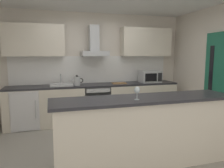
# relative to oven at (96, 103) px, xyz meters

# --- Properties ---
(ground) EXTENTS (5.58, 4.64, 0.02)m
(ground) POSITION_rel_oven_xyz_m (0.01, -1.47, -0.47)
(ground) COLOR gray
(wall_back) EXTENTS (5.58, 0.12, 2.60)m
(wall_back) POSITION_rel_oven_xyz_m (0.01, 0.41, 0.84)
(wall_back) COLOR silver
(wall_back) RESTS_ON ground
(backsplash_tile) EXTENTS (3.89, 0.02, 0.66)m
(backsplash_tile) POSITION_rel_oven_xyz_m (0.01, 0.33, 0.77)
(backsplash_tile) COLOR white
(counter_back) EXTENTS (4.03, 0.60, 0.90)m
(counter_back) POSITION_rel_oven_xyz_m (0.01, 0.03, -0.01)
(counter_back) COLOR beige
(counter_back) RESTS_ON ground
(counter_island) EXTENTS (2.66, 0.64, 1.00)m
(counter_island) POSITION_rel_oven_xyz_m (0.25, -2.19, 0.05)
(counter_island) COLOR beige
(counter_island) RESTS_ON ground
(upper_cabinets) EXTENTS (3.97, 0.32, 0.70)m
(upper_cabinets) POSITION_rel_oven_xyz_m (0.01, 0.18, 1.45)
(upper_cabinets) COLOR beige
(side_door) EXTENTS (0.08, 0.85, 2.05)m
(side_door) POSITION_rel_oven_xyz_m (2.28, -1.38, 0.57)
(side_door) COLOR #1E664C
(side_door) RESTS_ON ground
(oven) EXTENTS (0.60, 0.62, 0.80)m
(oven) POSITION_rel_oven_xyz_m (0.00, 0.00, 0.00)
(oven) COLOR slate
(oven) RESTS_ON ground
(refrigerator) EXTENTS (0.58, 0.60, 0.85)m
(refrigerator) POSITION_rel_oven_xyz_m (-1.56, -0.00, -0.03)
(refrigerator) COLOR white
(refrigerator) RESTS_ON ground
(microwave) EXTENTS (0.50, 0.38, 0.30)m
(microwave) POSITION_rel_oven_xyz_m (1.39, -0.03, 0.59)
(microwave) COLOR #B7BABC
(microwave) RESTS_ON counter_back
(sink) EXTENTS (0.50, 0.40, 0.26)m
(sink) POSITION_rel_oven_xyz_m (-0.79, 0.01, 0.47)
(sink) COLOR silver
(sink) RESTS_ON counter_back
(kettle) EXTENTS (0.29, 0.15, 0.24)m
(kettle) POSITION_rel_oven_xyz_m (-0.44, -0.03, 0.55)
(kettle) COLOR #B7BABC
(kettle) RESTS_ON counter_back
(range_hood) EXTENTS (0.62, 0.45, 0.72)m
(range_hood) POSITION_rel_oven_xyz_m (0.00, 0.13, 1.33)
(range_hood) COLOR #B7BABC
(wine_glass) EXTENTS (0.08, 0.08, 0.18)m
(wine_glass) POSITION_rel_oven_xyz_m (0.07, -2.31, 0.66)
(wine_glass) COLOR silver
(wine_glass) RESTS_ON counter_island
(chopping_board) EXTENTS (0.36, 0.25, 0.02)m
(chopping_board) POSITION_rel_oven_xyz_m (0.58, -0.02, 0.45)
(chopping_board) COLOR #9E7247
(chopping_board) RESTS_ON counter_back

